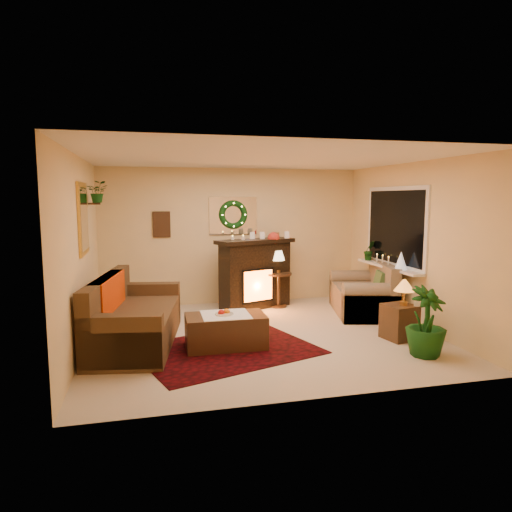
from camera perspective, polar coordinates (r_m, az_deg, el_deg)
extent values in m
plane|color=beige|center=(6.92, 0.69, -9.84)|extent=(5.00, 5.00, 0.00)
plane|color=white|center=(6.64, 0.73, 12.13)|extent=(5.00, 5.00, 0.00)
plane|color=#EFD88C|center=(8.85, -2.90, 2.47)|extent=(5.00, 5.00, 0.00)
plane|color=#EFD88C|center=(4.53, 7.77, -2.15)|extent=(5.00, 5.00, 0.00)
plane|color=#EFD88C|center=(6.51, -21.13, 0.28)|extent=(4.50, 4.50, 0.00)
plane|color=#EFD88C|center=(7.67, 19.13, 1.35)|extent=(4.50, 4.50, 0.00)
cube|color=maroon|center=(6.29, -3.76, -11.59)|extent=(2.68, 2.32, 0.01)
cube|color=#4A3018|center=(6.62, -14.65, -7.01)|extent=(1.34, 2.37, 0.96)
cube|color=red|center=(6.73, -15.10, -6.58)|extent=(0.79, 1.29, 0.02)
cube|color=black|center=(8.50, -0.13, -2.82)|extent=(1.39, 0.85, 1.21)
sphere|color=#B32B1E|center=(8.45, 2.21, 2.26)|extent=(0.22, 0.22, 0.22)
cylinder|color=white|center=(8.28, -2.95, 1.87)|extent=(0.06, 0.06, 0.17)
cylinder|color=beige|center=(8.30, -1.62, 1.89)|extent=(0.06, 0.06, 0.19)
cube|color=white|center=(8.80, -2.89, 5.06)|extent=(0.92, 0.02, 0.72)
torus|color=#194719|center=(8.76, -2.85, 5.18)|extent=(0.55, 0.11, 0.55)
cube|color=#381E11|center=(8.66, -11.72, 3.89)|extent=(0.32, 0.03, 0.48)
cube|color=gold|center=(6.77, -20.81, 4.37)|extent=(0.03, 0.84, 1.00)
imported|color=#194719|center=(7.49, -19.11, 6.36)|extent=(0.33, 0.28, 0.36)
cube|color=#7C6D55|center=(8.32, 13.09, -4.13)|extent=(1.26, 1.74, 0.91)
cube|color=white|center=(8.11, 17.02, 3.50)|extent=(0.03, 1.86, 1.36)
cube|color=black|center=(8.10, 16.93, 3.50)|extent=(0.02, 1.70, 1.22)
cube|color=white|center=(8.12, 16.20, -1.29)|extent=(0.22, 1.86, 0.04)
cone|color=white|center=(7.71, 17.67, -0.51)|extent=(0.19, 0.19, 0.29)
imported|color=#1D5318|center=(8.68, 13.98, 0.75)|extent=(0.26, 0.21, 0.48)
cylinder|color=#351A0B|center=(8.59, 2.81, -4.24)|extent=(0.64, 0.64, 0.65)
cone|color=#FFE3AC|center=(8.53, 2.70, -0.54)|extent=(0.27, 0.27, 0.42)
cube|color=#562519|center=(6.99, 17.48, -7.73)|extent=(0.48, 0.48, 0.51)
cone|color=orange|center=(6.88, 18.04, -3.92)|extent=(0.29, 0.29, 0.43)
cube|color=#54281E|center=(6.33, -3.80, -9.52)|extent=(1.09, 0.61, 0.45)
cylinder|color=beige|center=(6.26, -4.00, -7.43)|extent=(0.25, 0.25, 0.06)
imported|color=#113F12|center=(6.33, 20.51, -7.73)|extent=(1.95, 1.95, 2.71)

